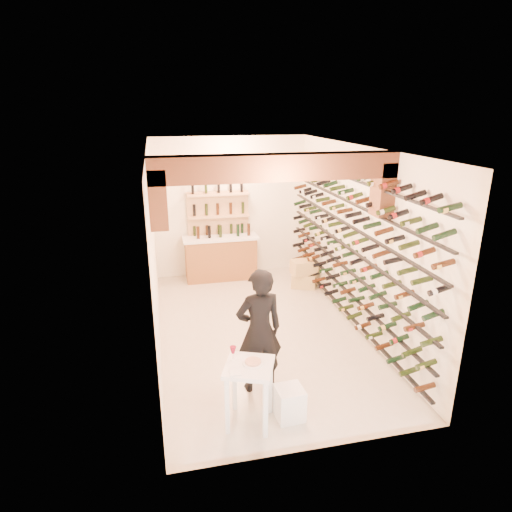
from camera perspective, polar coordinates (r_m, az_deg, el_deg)
The scene contains 11 objects.
ground at distance 8.07m, azimuth 0.48°, elevation -9.45°, with size 6.00×6.00×0.00m, color beige.
room_shell at distance 7.04m, azimuth 1.01°, elevation 5.91°, with size 3.52×6.02×3.21m.
wine_rack at distance 7.94m, azimuth 11.33°, elevation 1.80°, with size 0.32×5.70×2.56m.
back_counter at distance 10.21m, azimuth -4.56°, elevation -0.07°, with size 1.70×0.62×1.29m.
back_shelving at distance 10.25m, azimuth -4.84°, elevation 3.72°, with size 1.40×0.31×2.73m.
tasting_table at distance 5.61m, azimuth -0.92°, elevation -15.15°, with size 0.75×0.75×1.01m.
white_stool at distance 5.97m, azimuth 4.33°, elevation -18.38°, with size 0.34×0.34×0.43m, color white.
person at distance 6.12m, azimuth 0.41°, elevation -9.64°, with size 0.66×0.43×1.80m, color black.
chrome_barstool at distance 7.75m, azimuth 0.94°, elevation -7.46°, with size 0.35×0.35×0.68m.
crate_lower at distance 9.86m, azimuth 6.13°, elevation -3.14°, with size 0.52×0.36×0.31m, color tan.
crate_upper at distance 9.75m, azimuth 6.20°, elevation -1.44°, with size 0.53×0.37×0.31m, color tan.
Camera 1 is at (-1.63, -6.92, 3.81)m, focal length 31.03 mm.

